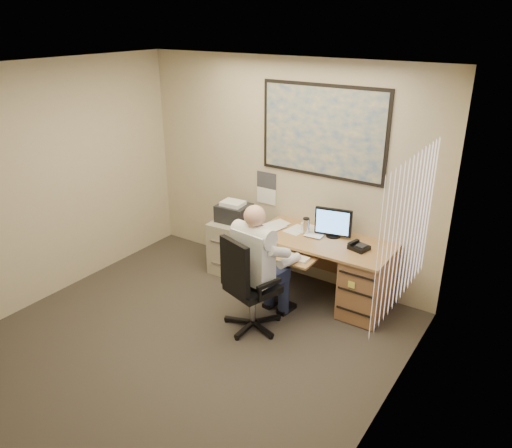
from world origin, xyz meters
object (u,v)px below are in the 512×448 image
Objects in this scene: desk at (349,271)px; office_chair at (252,303)px; filing_cabinet at (234,240)px; person at (254,268)px.

desk reaches higher than office_chair.
filing_cabinet is (-1.61, 0.00, -0.03)m from desk.
filing_cabinet is 0.89× the size of office_chair.
desk is 1.15× the size of person.
desk is at bearing -3.92° from filing_cabinet.
office_chair is at bearing -122.75° from desk.
office_chair is at bearing -72.22° from person.
desk is at bearing 74.79° from office_chair.
desk is 1.61m from filing_cabinet.
desk is 1.49× the size of office_chair.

